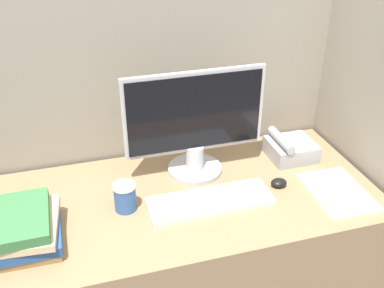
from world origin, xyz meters
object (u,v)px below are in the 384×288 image
at_px(book_stack, 20,229).
at_px(desk_telephone, 290,148).
at_px(mouse, 279,183).
at_px(monitor, 195,126).
at_px(keyboard, 210,201).
at_px(coffee_cup, 125,197).

bearing_deg(book_stack, desk_telephone, 12.52).
bearing_deg(mouse, monitor, 145.47).
relative_size(keyboard, desk_telephone, 2.44).
height_order(keyboard, desk_telephone, desk_telephone).
xyz_separation_m(mouse, desk_telephone, (0.13, 0.18, 0.03)).
xyz_separation_m(keyboard, coffee_cup, (-0.29, 0.05, 0.04)).
distance_m(monitor, book_stack, 0.69).
xyz_separation_m(monitor, desk_telephone, (0.40, -0.01, -0.16)).
xyz_separation_m(monitor, mouse, (0.27, -0.19, -0.18)).
relative_size(monitor, desk_telephone, 2.95).
distance_m(mouse, desk_telephone, 0.22).
relative_size(monitor, book_stack, 1.97).
distance_m(coffee_cup, book_stack, 0.34).
relative_size(monitor, coffee_cup, 5.31).
relative_size(keyboard, mouse, 7.31).
xyz_separation_m(keyboard, mouse, (0.28, 0.03, 0.01)).
bearing_deg(mouse, desk_telephone, 53.15).
bearing_deg(desk_telephone, monitor, 178.75).
height_order(monitor, desk_telephone, monitor).
height_order(mouse, desk_telephone, desk_telephone).
relative_size(monitor, keyboard, 1.21).
height_order(monitor, coffee_cup, monitor).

